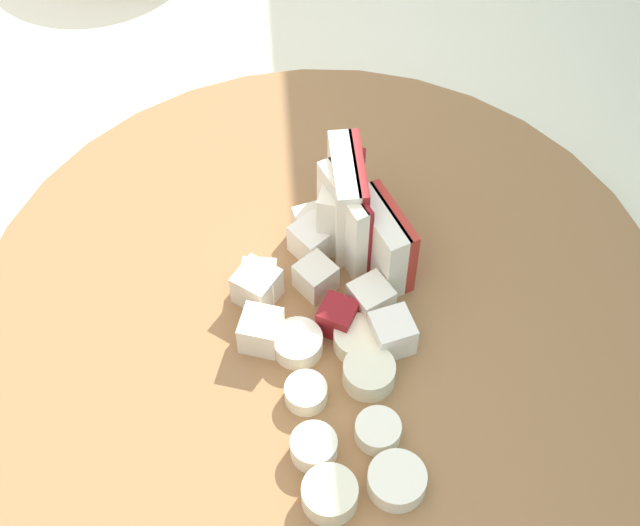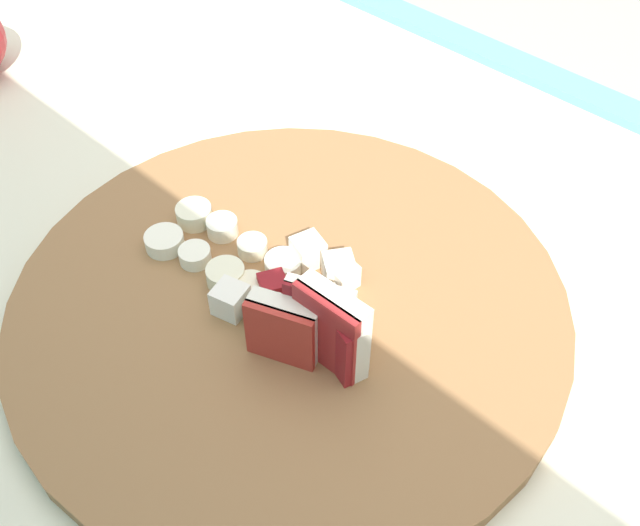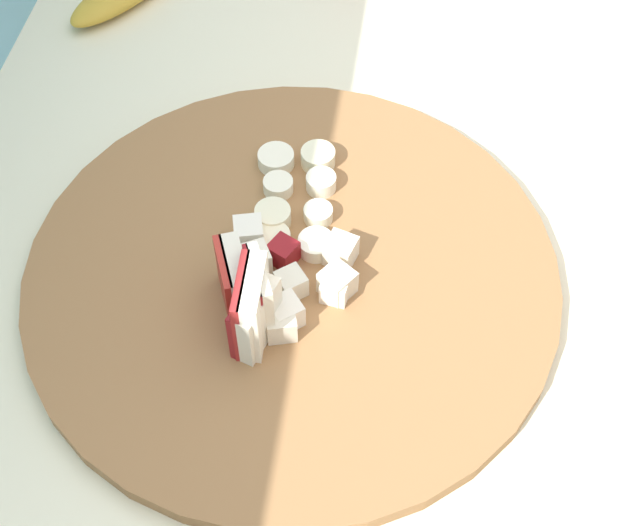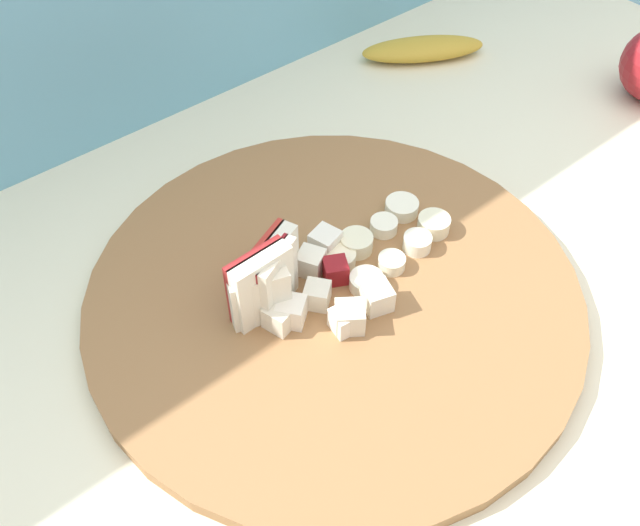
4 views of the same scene
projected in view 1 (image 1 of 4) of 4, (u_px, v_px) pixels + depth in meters
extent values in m
cylinder|color=olive|center=(323.00, 322.00, 0.55)|extent=(0.40, 0.40, 0.01)
cube|color=maroon|center=(351.00, 204.00, 0.56)|extent=(0.05, 0.02, 0.05)
cube|color=#EFE5CC|center=(337.00, 201.00, 0.56)|extent=(0.05, 0.03, 0.05)
cube|color=#A32323|center=(357.00, 199.00, 0.56)|extent=(0.05, 0.01, 0.06)
cube|color=#EFE5CC|center=(343.00, 200.00, 0.56)|extent=(0.05, 0.01, 0.06)
cube|color=maroon|center=(350.00, 218.00, 0.55)|extent=(0.04, 0.02, 0.06)
cube|color=#EFE5CC|center=(342.00, 221.00, 0.55)|extent=(0.05, 0.03, 0.06)
cube|color=#B22D23|center=(392.00, 237.00, 0.55)|extent=(0.05, 0.02, 0.05)
cube|color=#EFE5CC|center=(379.00, 242.00, 0.55)|extent=(0.05, 0.03, 0.05)
cube|color=white|center=(392.00, 333.00, 0.53)|extent=(0.03, 0.03, 0.02)
cube|color=beige|center=(314.00, 227.00, 0.57)|extent=(0.03, 0.03, 0.02)
cube|color=maroon|center=(338.00, 317.00, 0.54)|extent=(0.03, 0.03, 0.02)
cube|color=beige|center=(316.00, 277.00, 0.55)|extent=(0.03, 0.03, 0.02)
cube|color=#EFE5CC|center=(371.00, 299.00, 0.54)|extent=(0.03, 0.03, 0.02)
cube|color=beige|center=(257.00, 286.00, 0.55)|extent=(0.03, 0.03, 0.02)
cube|color=beige|center=(395.00, 341.00, 0.53)|extent=(0.02, 0.02, 0.01)
cube|color=white|center=(312.00, 240.00, 0.57)|extent=(0.03, 0.03, 0.02)
cube|color=#EFE5CC|center=(261.00, 331.00, 0.53)|extent=(0.03, 0.03, 0.02)
cube|color=white|center=(259.00, 281.00, 0.55)|extent=(0.02, 0.02, 0.02)
cylinder|color=white|center=(298.00, 351.00, 0.53)|extent=(0.03, 0.03, 0.01)
cylinder|color=#F4EAC6|center=(306.00, 393.00, 0.51)|extent=(0.02, 0.02, 0.01)
cylinder|color=white|center=(314.00, 447.00, 0.49)|extent=(0.02, 0.02, 0.01)
cylinder|color=beige|center=(330.00, 495.00, 0.48)|extent=(0.03, 0.03, 0.01)
cylinder|color=beige|center=(358.00, 338.00, 0.53)|extent=(0.03, 0.03, 0.01)
cylinder|color=beige|center=(369.00, 373.00, 0.52)|extent=(0.03, 0.03, 0.01)
cylinder|color=white|center=(378.00, 431.00, 0.50)|extent=(0.02, 0.02, 0.01)
cylinder|color=white|center=(397.00, 481.00, 0.48)|extent=(0.03, 0.03, 0.01)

